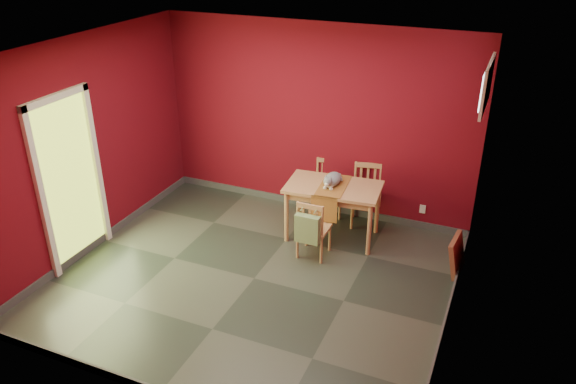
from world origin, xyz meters
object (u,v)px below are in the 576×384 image
at_px(dining_table, 333,192).
at_px(chair_far_left, 329,187).
at_px(picture_frame, 457,255).
at_px(cat, 333,177).
at_px(chair_far_right, 366,194).
at_px(chair_near, 313,228).
at_px(tote_bag, 307,229).

height_order(dining_table, chair_far_left, chair_far_left).
bearing_deg(picture_frame, cat, 172.35).
xyz_separation_m(chair_far_right, cat, (-0.33, -0.52, 0.43)).
height_order(chair_far_left, chair_near, chair_far_left).
relative_size(chair_far_right, picture_frame, 1.83).
relative_size(chair_near, cat, 1.87).
distance_m(cat, picture_frame, 1.81).
xyz_separation_m(chair_far_left, picture_frame, (1.93, -0.83, -0.19)).
bearing_deg(cat, dining_table, -48.06).
bearing_deg(chair_near, cat, 85.62).
bearing_deg(chair_far_left, cat, -67.41).
bearing_deg(cat, chair_near, -99.56).
distance_m(tote_bag, cat, 0.86).
relative_size(dining_table, tote_bag, 2.95).
bearing_deg(chair_far_left, tote_bag, -81.46).
xyz_separation_m(dining_table, cat, (-0.03, 0.02, 0.20)).
bearing_deg(chair_near, chair_far_left, 99.95).
bearing_deg(tote_bag, chair_far_right, 73.99).
distance_m(chair_far_left, chair_far_right, 0.59).
height_order(chair_near, cat, cat).
bearing_deg(tote_bag, chair_far_left, 98.54).
bearing_deg(picture_frame, chair_far_left, 156.80).
distance_m(chair_far_right, chair_near, 1.16).
xyz_separation_m(dining_table, chair_far_left, (-0.28, 0.63, -0.25)).
relative_size(chair_far_left, picture_frame, 1.73).
height_order(cat, picture_frame, cat).
distance_m(dining_table, picture_frame, 1.72).
distance_m(chair_far_left, picture_frame, 2.11).
distance_m(dining_table, cat, 0.20).
distance_m(chair_far_right, tote_bag, 1.35).
xyz_separation_m(chair_near, tote_bag, (0.00, -0.20, 0.09)).
relative_size(chair_near, tote_bag, 1.85).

